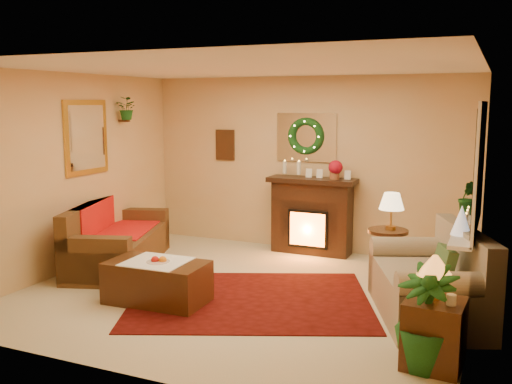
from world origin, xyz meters
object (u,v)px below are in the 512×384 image
at_px(sofa, 119,235).
at_px(coffee_table, 157,284).
at_px(end_table_square, 434,336).
at_px(side_table_round, 387,255).
at_px(loveseat, 427,278).
at_px(fireplace, 312,216).

xyz_separation_m(sofa, coffee_table, (1.29, -1.04, -0.22)).
bearing_deg(end_table_square, coffee_table, 172.43).
distance_m(sofa, end_table_square, 4.54).
bearing_deg(coffee_table, side_table_round, 38.23).
bearing_deg(side_table_round, coffee_table, -140.19).
xyz_separation_m(loveseat, side_table_round, (-0.61, 1.07, -0.09)).
height_order(loveseat, side_table_round, loveseat).
distance_m(sofa, fireplace, 2.78).
xyz_separation_m(end_table_square, coffee_table, (-3.01, 0.40, -0.06)).
distance_m(side_table_round, coffee_table, 2.87).
bearing_deg(coffee_table, loveseat, 13.56).
bearing_deg(end_table_square, side_table_round, 110.03).
distance_m(end_table_square, coffee_table, 3.04).
height_order(fireplace, coffee_table, fireplace).
distance_m(sofa, loveseat, 4.11).
height_order(side_table_round, coffee_table, side_table_round).
height_order(sofa, fireplace, fireplace).
bearing_deg(loveseat, end_table_square, -102.00).
distance_m(fireplace, side_table_round, 1.58).
relative_size(fireplace, side_table_round, 1.77).
bearing_deg(sofa, fireplace, 19.19).
bearing_deg(loveseat, coffee_table, 173.37).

